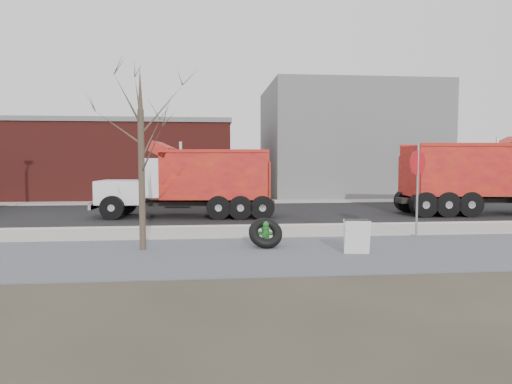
{
  "coord_description": "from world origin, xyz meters",
  "views": [
    {
      "loc": [
        -1.26,
        -15.76,
        2.58
      ],
      "look_at": [
        0.42,
        1.06,
        1.4
      ],
      "focal_mm": 32.0,
      "sensor_mm": 36.0,
      "label": 1
    }
  ],
  "objects": [
    {
      "name": "bare_tree",
      "position": [
        -3.2,
        -2.6,
        3.3
      ],
      "size": [
        3.2,
        3.2,
        5.2
      ],
      "color": "#382D23",
      "rests_on": "ground"
    },
    {
      "name": "building_brick",
      "position": [
        -10.0,
        17.0,
        2.65
      ],
      "size": [
        20.2,
        8.2,
        5.3
      ],
      "color": "maroon",
      "rests_on": "ground"
    },
    {
      "name": "curb",
      "position": [
        0.0,
        1.55,
        0.06
      ],
      "size": [
        60.0,
        0.15,
        0.11
      ],
      "primitive_type": "cube",
      "color": "#9E9B93",
      "rests_on": "ground"
    },
    {
      "name": "road",
      "position": [
        0.0,
        6.3,
        0.01
      ],
      "size": [
        60.0,
        9.4,
        0.02
      ],
      "primitive_type": "cube",
      "color": "black",
      "rests_on": "ground"
    },
    {
      "name": "dump_truck_red_b",
      "position": [
        -1.99,
        4.94,
        1.71
      ],
      "size": [
        8.0,
        2.95,
        3.35
      ],
      "rotation": [
        0.0,
        0.0,
        3.05
      ],
      "color": "black",
      "rests_on": "ground"
    },
    {
      "name": "far_sidewalk",
      "position": [
        0.0,
        12.0,
        0.03
      ],
      "size": [
        60.0,
        2.0,
        0.06
      ],
      "primitive_type": "cube",
      "color": "#9E9B93",
      "rests_on": "ground"
    },
    {
      "name": "truck_tire",
      "position": [
        0.34,
        -2.58,
        0.45
      ],
      "size": [
        1.1,
        0.97,
        0.95
      ],
      "color": "black",
      "rests_on": "ground"
    },
    {
      "name": "building_grey",
      "position": [
        9.0,
        18.0,
        4.0
      ],
      "size": [
        12.0,
        10.0,
        8.0
      ],
      "color": "slate",
      "rests_on": "ground"
    },
    {
      "name": "ground",
      "position": [
        0.0,
        0.0,
        0.0
      ],
      "size": [
        120.0,
        120.0,
        0.0
      ],
      "primitive_type": "plane",
      "color": "#383328",
      "rests_on": "ground"
    },
    {
      "name": "fire_hydrant",
      "position": [
        0.36,
        -2.42,
        0.37
      ],
      "size": [
        0.46,
        0.45,
        0.8
      ],
      "rotation": [
        0.0,
        0.0,
        -0.34
      ],
      "color": "#276828",
      "rests_on": "ground"
    },
    {
      "name": "gravel_verge",
      "position": [
        0.0,
        -3.5,
        0.01
      ],
      "size": [
        60.0,
        5.0,
        0.03
      ],
      "primitive_type": "cube",
      "color": "slate",
      "rests_on": "ground"
    },
    {
      "name": "stop_sign",
      "position": [
        5.59,
        -1.26,
        2.13
      ],
      "size": [
        0.76,
        0.45,
        3.17
      ],
      "rotation": [
        0.0,
        0.0,
        0.12
      ],
      "color": "gray",
      "rests_on": "ground"
    },
    {
      "name": "sidewalk",
      "position": [
        0.0,
        0.25,
        0.03
      ],
      "size": [
        60.0,
        2.5,
        0.06
      ],
      "primitive_type": "cube",
      "color": "#9E9B93",
      "rests_on": "ground"
    },
    {
      "name": "sandwich_board",
      "position": [
        2.7,
        -3.8,
        0.5
      ],
      "size": [
        0.73,
        0.52,
        0.94
      ],
      "rotation": [
        0.0,
        0.0,
        -0.14
      ],
      "color": "silver",
      "rests_on": "ground"
    },
    {
      "name": "dump_truck_red_a",
      "position": [
        11.84,
        4.63,
        1.88
      ],
      "size": [
        9.25,
        2.97,
        3.7
      ],
      "rotation": [
        0.0,
        0.0,
        -0.05
      ],
      "color": "black",
      "rests_on": "ground"
    }
  ]
}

